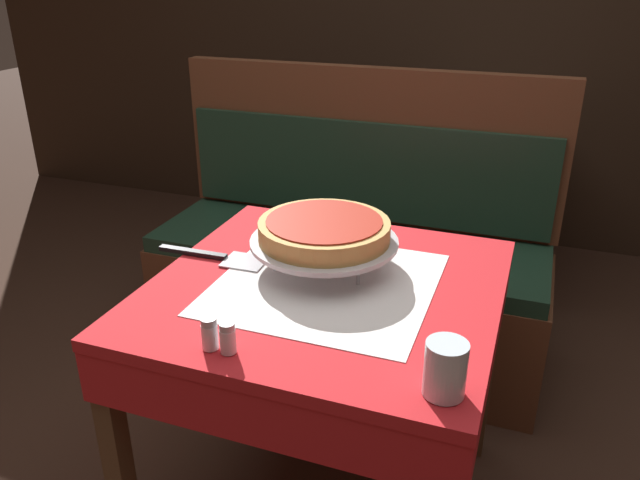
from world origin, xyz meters
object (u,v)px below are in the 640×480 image
Objects in this scene: salt_shaker at (210,333)px; pepper_shaker at (228,338)px; deep_dish_pizza at (324,230)px; pizza_server at (216,256)px; dining_table_rear at (482,154)px; dining_table_front at (326,318)px; water_glass_near at (445,369)px; booth_bench at (349,275)px; condiment_caddy at (496,120)px; pizza_pan_stand at (324,243)px.

salt_shaker reaches higher than pepper_shaker.
pizza_server is (-0.28, -0.05, -0.10)m from deep_dish_pizza.
dining_table_rear is at bearing 82.21° from pepper_shaker.
dining_table_front is at bearing 76.08° from pepper_shaker.
deep_dish_pizza is 0.43m from pepper_shaker.
water_glass_near is (0.37, -0.41, -0.05)m from deep_dish_pizza.
condiment_caddy is at bearing 63.30° from booth_bench.
dining_table_front is 1.67m from condiment_caddy.
dining_table_rear is at bearing 72.70° from pizza_server.
pizza_server is 4.57× the size of pepper_shaker.
pizza_pan_stand is 1.13× the size of deep_dish_pizza.
pepper_shaker is (-0.05, -0.42, -0.03)m from pizza_pan_stand.
deep_dish_pizza is at bearing 112.52° from dining_table_front.
condiment_caddy is at bearing 79.78° from salt_shaker.
deep_dish_pizza is (0.16, -0.72, 0.51)m from booth_bench.
dining_table_rear is 2.21× the size of deep_dish_pizza.
pizza_server is at bearing -169.93° from pizza_pan_stand.
salt_shaker is 0.38× the size of condiment_caddy.
deep_dish_pizza is (-0.03, 0.08, 0.20)m from dining_table_front.
booth_bench is 1.23m from pepper_shaker.
water_glass_near is at bearing 2.12° from salt_shaker.
pepper_shaker is (-0.27, -1.99, 0.15)m from dining_table_rear.
pizza_pan_stand is at bearing -99.72° from condiment_caddy.
pizza_server is 0.42m from salt_shaker.
deep_dish_pizza reaches higher than salt_shaker.
booth_bench reaches higher than salt_shaker.
condiment_caddy reaches higher than deep_dish_pizza.
pizza_server is at bearing -108.80° from condiment_caddy.
dining_table_rear is 1.59m from pizza_pan_stand.
dining_table_rear is 1.60m from deep_dish_pizza.
condiment_caddy is (0.27, 1.56, -0.05)m from deep_dish_pizza.
deep_dish_pizza is at bearing -77.86° from booth_bench.
deep_dish_pizza is 0.44m from salt_shaker.
condiment_caddy is (0.27, 1.56, -0.01)m from pizza_pan_stand.
pizza_pan_stand reaches higher than pizza_server.
pizza_pan_stand reaches higher than dining_table_rear.
pizza_server reaches higher than dining_table_front.
condiment_caddy reaches higher than dining_table_front.
condiment_caddy is at bearing -5.84° from dining_table_rear.
pizza_pan_stand is at bearing 132.65° from water_glass_near.
booth_bench reaches higher than deep_dish_pizza.
water_glass_near is at bearing -47.35° from deep_dish_pizza.
salt_shaker is at bearing -86.74° from booth_bench.
dining_table_front is 0.22m from deep_dish_pizza.
water_glass_near is at bearing -28.47° from pizza_server.
water_glass_near is 1.97m from condiment_caddy.
booth_bench is 0.90m from deep_dish_pizza.
dining_table_rear is at bearing 81.93° from pizza_pan_stand.
deep_dish_pizza reaches higher than pizza_pan_stand.
condiment_caddy reaches higher than water_glass_near.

